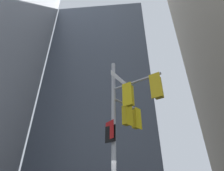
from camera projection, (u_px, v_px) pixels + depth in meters
name	position (u px, v px, depth m)	size (l,w,h in m)	color
building_mid_block	(103.00, 98.00, 33.83)	(16.69, 16.69, 33.20)	#4C5460
signal_pole_assembly	(128.00, 115.00, 8.11)	(2.58, 3.04, 7.45)	#B2B2B5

